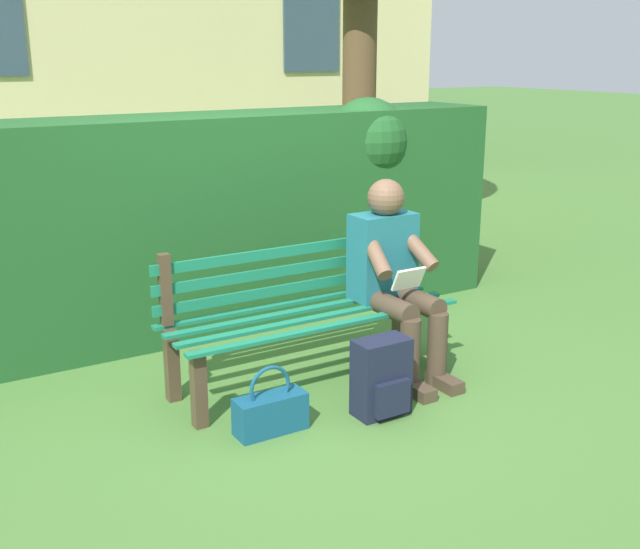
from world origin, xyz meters
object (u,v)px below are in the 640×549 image
object	(u,v)px
park_bench	(304,309)
backpack	(382,378)
person_seated	(394,274)
handbag	(270,411)

from	to	relation	value
park_bench	backpack	bearing A→B (deg)	99.42
person_seated	handbag	bearing A→B (deg)	18.14
park_bench	backpack	distance (m)	0.68
handbag	person_seated	bearing A→B (deg)	-161.86
person_seated	backpack	xyz separation A→B (m)	(0.41, 0.46, -0.41)
person_seated	backpack	world-z (taller)	person_seated
person_seated	backpack	distance (m)	0.74
park_bench	person_seated	world-z (taller)	person_seated
park_bench	handbag	size ratio (longest dim) A/B	4.64
park_bench	person_seated	size ratio (longest dim) A/B	1.49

